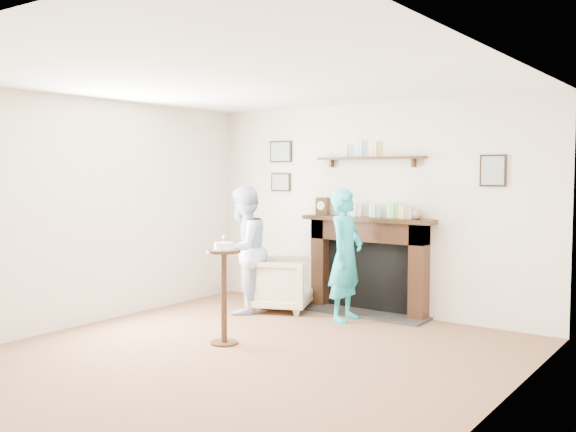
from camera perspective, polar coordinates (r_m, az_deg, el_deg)
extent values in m
plane|color=brown|center=(5.91, -4.45, -12.66)|extent=(5.00, 5.00, 0.00)
cube|color=beige|center=(7.76, 7.49, 0.69)|extent=(4.50, 0.04, 2.50)
cube|color=beige|center=(7.33, -18.07, 0.34)|extent=(0.04, 5.00, 2.50)
cube|color=beige|center=(4.57, 17.58, -1.76)|extent=(0.04, 5.00, 2.50)
cube|color=silver|center=(5.72, -4.59, 12.09)|extent=(4.50, 5.00, 0.04)
cube|color=black|center=(8.07, 2.96, -4.15)|extent=(0.18, 0.20, 1.10)
cube|color=black|center=(7.45, 11.57, -4.91)|extent=(0.18, 0.20, 1.10)
cube|color=black|center=(7.69, 7.12, -1.36)|extent=(1.50, 0.20, 0.24)
cube|color=black|center=(7.82, 7.33, -5.33)|extent=(1.14, 0.06, 0.86)
cube|color=#2A2825|center=(7.73, 6.62, -8.56)|extent=(1.60, 0.44, 0.03)
cube|color=black|center=(7.65, 7.02, -0.29)|extent=(1.68, 0.26, 0.05)
cube|color=black|center=(7.68, 7.26, 5.14)|extent=(1.40, 0.15, 0.03)
cube|color=black|center=(8.46, -0.64, 5.74)|extent=(0.34, 0.03, 0.28)
cube|color=black|center=(8.45, -0.64, 3.03)|extent=(0.30, 0.03, 0.24)
cube|color=black|center=(7.16, 17.77, 3.86)|extent=(0.28, 0.03, 0.34)
cube|color=black|center=(7.96, 3.11, 0.87)|extent=(0.16, 0.09, 0.22)
cylinder|color=silver|center=(7.92, 2.92, 0.93)|extent=(0.11, 0.01, 0.11)
sphere|color=green|center=(7.36, 11.40, 0.15)|extent=(0.12, 0.12, 0.12)
imported|color=#C3A791|center=(7.91, -0.63, -8.36)|extent=(0.93, 0.92, 0.65)
imported|color=silver|center=(7.81, -3.97, -8.54)|extent=(0.63, 0.78, 1.51)
imported|color=teal|center=(7.42, 5.12, -9.21)|extent=(0.40, 0.57, 1.49)
cylinder|color=black|center=(6.45, -5.69, -11.14)|extent=(0.27, 0.27, 0.02)
cylinder|color=black|center=(6.35, -5.72, -7.21)|extent=(0.06, 0.06, 0.88)
cylinder|color=black|center=(6.28, -5.75, -3.12)|extent=(0.33, 0.33, 0.03)
cylinder|color=silver|center=(6.28, -5.75, -2.96)|extent=(0.23, 0.23, 0.01)
cylinder|color=white|center=(6.27, -5.75, -2.65)|extent=(0.18, 0.18, 0.06)
cylinder|color=#FFE3A1|center=(6.27, -5.75, -2.13)|extent=(0.01, 0.01, 0.05)
sphere|color=orange|center=(6.26, -5.75, -1.83)|extent=(0.02, 0.02, 0.02)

